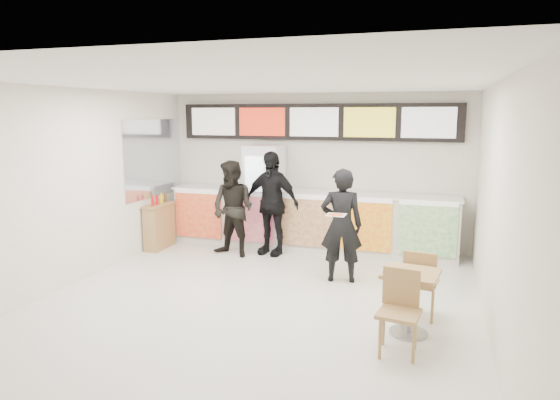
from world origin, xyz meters
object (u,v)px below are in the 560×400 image
at_px(service_counter, 310,220).
at_px(customer_mid, 271,203).
at_px(customer_left, 233,209).
at_px(customer_main, 341,225).
at_px(drinks_fridge, 264,196).
at_px(condiment_ledge, 159,226).
at_px(cafe_table, 410,291).

bearing_deg(service_counter, customer_mid, -138.16).
relative_size(service_counter, customer_left, 3.14).
bearing_deg(customer_left, service_counter, 49.35).
bearing_deg(customer_main, drinks_fridge, -52.99).
bearing_deg(customer_main, condiment_ledge, -23.73).
bearing_deg(drinks_fridge, service_counter, -0.99).
relative_size(service_counter, customer_mid, 2.87).
xyz_separation_m(drinks_fridge, condiment_ledge, (-1.89, -0.84, -0.55)).
bearing_deg(condiment_ledge, cafe_table, -27.25).
xyz_separation_m(service_counter, cafe_table, (2.09, -3.35, -0.04)).
xyz_separation_m(customer_left, cafe_table, (3.31, -2.46, -0.35)).
relative_size(service_counter, condiment_ledge, 5.34).
xyz_separation_m(drinks_fridge, cafe_table, (3.02, -3.36, -0.46)).
relative_size(service_counter, customer_main, 3.11).
distance_m(drinks_fridge, customer_main, 2.53).
bearing_deg(cafe_table, customer_left, 151.95).
distance_m(customer_main, condiment_ledge, 3.88).
relative_size(customer_mid, condiment_ledge, 1.86).
relative_size(drinks_fridge, customer_main, 1.12).
bearing_deg(service_counter, drinks_fridge, 179.01).
bearing_deg(service_counter, customer_main, -60.83).
relative_size(customer_left, condiment_ledge, 1.70).
height_order(drinks_fridge, customer_left, drinks_fridge).
xyz_separation_m(customer_main, condiment_ledge, (-3.76, 0.86, -0.45)).
bearing_deg(condiment_ledge, customer_left, -2.45).
bearing_deg(customer_mid, condiment_ledge, -160.84).
distance_m(drinks_fridge, customer_mid, 0.65).
relative_size(service_counter, drinks_fridge, 2.78).
xyz_separation_m(customer_mid, cafe_table, (2.69, -2.80, -0.43)).
xyz_separation_m(drinks_fridge, customer_main, (1.87, -1.70, -0.11)).
bearing_deg(customer_left, condiment_ledge, -169.05).
distance_m(service_counter, customer_main, 1.95).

